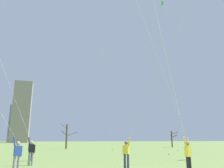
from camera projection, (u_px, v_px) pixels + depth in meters
kite_flyer_foreground_right_orange at (142, 117)px, 13.78m from camera, size 6.10×6.37×16.66m
kite_flyer_far_back_teal at (13, 100)px, 16.62m from camera, size 8.18×4.19×18.16m
kite_flyer_foreground_left_purple at (178, 119)px, 18.23m from camera, size 12.82×10.51×17.07m
kite_flyer_midfield_center_pink at (178, 111)px, 10.42m from camera, size 9.81×10.17×15.37m
bystander_watching_nearby at (31, 150)px, 18.57m from camera, size 0.46×0.34×1.62m
distant_kite_high_overhead_white at (104, 63)px, 42.04m from camera, size 1.90×1.65×18.63m
distant_kite_drifting_right_green at (163, 11)px, 44.77m from camera, size 1.97×4.82×29.31m
bare_tree_left_of_center at (172, 138)px, 51.47m from camera, size 2.08×3.08×3.60m
bare_tree_leftmost at (67, 136)px, 43.14m from camera, size 3.33×1.86×4.59m
skyline_slender_spire at (22, 112)px, 123.92m from camera, size 9.34×9.11×33.29m
skyline_squat_block at (14, 124)px, 137.15m from camera, size 5.51×8.42×22.28m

